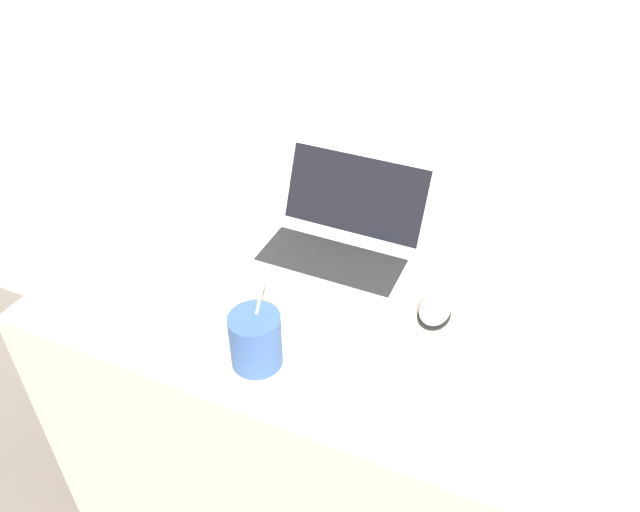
{
  "coord_description": "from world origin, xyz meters",
  "views": [
    {
      "loc": [
        0.4,
        -0.6,
        1.69
      ],
      "look_at": [
        -0.05,
        0.39,
        0.84
      ],
      "focal_mm": 35.0,
      "sensor_mm": 36.0,
      "label": 1
    }
  ],
  "objects_px": {
    "laptop": "(337,244)",
    "drink_cup": "(256,339)",
    "computer_mouse": "(435,311)",
    "external_keyboard": "(159,229)"
  },
  "relations": [
    {
      "from": "laptop",
      "to": "drink_cup",
      "type": "height_order",
      "value": "laptop"
    },
    {
      "from": "computer_mouse",
      "to": "drink_cup",
      "type": "bearing_deg",
      "value": -136.66
    },
    {
      "from": "drink_cup",
      "to": "external_keyboard",
      "type": "height_order",
      "value": "drink_cup"
    },
    {
      "from": "computer_mouse",
      "to": "external_keyboard",
      "type": "distance_m",
      "value": 0.72
    },
    {
      "from": "computer_mouse",
      "to": "external_keyboard",
      "type": "relative_size",
      "value": 0.27
    },
    {
      "from": "drink_cup",
      "to": "computer_mouse",
      "type": "height_order",
      "value": "drink_cup"
    },
    {
      "from": "computer_mouse",
      "to": "external_keyboard",
      "type": "xyz_separation_m",
      "value": [
        -0.72,
        0.02,
        -0.01
      ]
    },
    {
      "from": "laptop",
      "to": "computer_mouse",
      "type": "bearing_deg",
      "value": -20.36
    },
    {
      "from": "laptop",
      "to": "external_keyboard",
      "type": "height_order",
      "value": "laptop"
    },
    {
      "from": "laptop",
      "to": "computer_mouse",
      "type": "distance_m",
      "value": 0.29
    }
  ]
}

